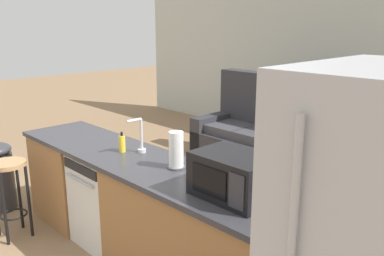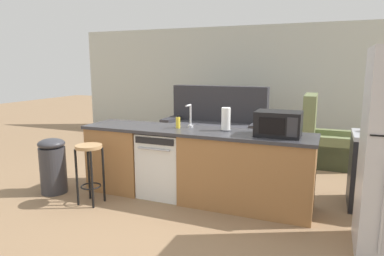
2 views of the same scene
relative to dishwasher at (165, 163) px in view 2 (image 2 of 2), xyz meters
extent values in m
plane|color=#896B4C|center=(0.25, 0.00, -0.42)|extent=(24.00, 24.00, 0.00)
cube|color=beige|center=(0.55, 4.20, 0.88)|extent=(10.00, 0.06, 2.60)
cube|color=#9E6B3D|center=(-0.68, 0.00, 0.01)|extent=(0.75, 0.62, 0.86)
cube|color=#9E6B3D|center=(1.08, 0.00, 0.01)|extent=(1.55, 0.62, 0.86)
cube|color=#333338|center=(0.40, 0.00, 0.46)|extent=(2.94, 0.66, 0.04)
cube|color=#3F2A18|center=(0.40, 0.00, -0.38)|extent=(2.86, 0.56, 0.08)
cube|color=white|center=(0.00, 0.00, 0.00)|extent=(0.58, 0.58, 0.84)
cube|color=black|center=(0.00, -0.30, 0.36)|extent=(0.52, 0.01, 0.08)
cylinder|color=#B2B2B7|center=(0.00, -0.31, 0.26)|extent=(0.44, 0.02, 0.02)
torus|color=black|center=(2.43, 0.42, 0.47)|extent=(0.16, 0.16, 0.01)
torus|color=black|center=(2.43, 0.68, 0.47)|extent=(0.16, 0.16, 0.01)
cylinder|color=#B2B2B7|center=(2.40, -0.92, 0.15)|extent=(0.02, 0.02, 0.80)
cube|color=black|center=(1.43, 0.00, 0.62)|extent=(0.50, 0.36, 0.28)
cube|color=black|center=(1.38, -0.18, 0.62)|extent=(0.27, 0.01, 0.18)
cube|color=#2D2D33|center=(1.60, -0.18, 0.62)|extent=(0.11, 0.01, 0.21)
cylinder|color=silver|center=(0.30, 0.13, 0.49)|extent=(0.07, 0.07, 0.03)
cylinder|color=silver|center=(0.30, 0.13, 0.64)|extent=(0.02, 0.02, 0.26)
cylinder|color=silver|center=(0.30, 0.06, 0.77)|extent=(0.02, 0.14, 0.02)
cylinder|color=#4C4C51|center=(0.79, 0.09, 0.49)|extent=(0.14, 0.14, 0.01)
cylinder|color=white|center=(0.79, 0.09, 0.63)|extent=(0.11, 0.11, 0.27)
cylinder|color=yellow|center=(0.18, 0.02, 0.55)|extent=(0.06, 0.06, 0.14)
cylinder|color=black|center=(0.18, 0.02, 0.64)|extent=(0.02, 0.02, 0.04)
sphere|color=black|center=(2.43, 0.68, 0.56)|extent=(0.17, 0.17, 0.17)
sphere|color=black|center=(2.43, 0.68, 0.66)|extent=(0.03, 0.03, 0.03)
cone|color=black|center=(2.51, 0.68, 0.58)|extent=(0.08, 0.04, 0.06)
cylinder|color=tan|center=(-0.72, -0.63, 0.30)|extent=(0.32, 0.32, 0.04)
cylinder|color=black|center=(-0.83, -0.74, -0.07)|extent=(0.03, 0.03, 0.70)
cylinder|color=black|center=(-0.60, -0.74, -0.07)|extent=(0.03, 0.03, 0.70)
cylinder|color=black|center=(-0.83, -0.51, -0.07)|extent=(0.03, 0.03, 0.70)
cylinder|color=black|center=(-0.60, -0.51, -0.07)|extent=(0.03, 0.03, 0.70)
torus|color=black|center=(-0.72, -0.63, -0.20)|extent=(0.25, 0.25, 0.02)
cylinder|color=#333338|center=(-1.41, -0.51, -0.11)|extent=(0.34, 0.34, 0.62)
ellipsoid|color=#333338|center=(-1.41, -0.51, 0.25)|extent=(0.35, 0.35, 0.14)
cube|color=#2D2D33|center=(-0.19, 2.56, -0.21)|extent=(2.01, 0.91, 0.42)
cube|color=#2D2D33|center=(-0.18, 2.89, 0.21)|extent=(2.00, 0.25, 1.27)
cube|color=#2D2D33|center=(-1.09, 2.57, -0.11)|extent=(0.21, 0.90, 0.62)
cube|color=#2D2D33|center=(0.71, 2.56, -0.11)|extent=(0.21, 0.90, 0.62)
cube|color=#3B3B41|center=(-0.74, 2.52, 0.06)|extent=(0.56, 0.63, 0.12)
cube|color=#3B3B41|center=(-0.19, 2.51, 0.06)|extent=(0.56, 0.63, 0.12)
cube|color=#3B3B41|center=(0.36, 2.51, 0.06)|extent=(0.56, 0.63, 0.12)
cube|color=#667047|center=(1.94, 2.30, -0.22)|extent=(0.81, 0.86, 0.40)
cube|color=#667047|center=(1.64, 2.30, 0.18)|extent=(0.21, 0.85, 1.20)
cube|color=#667047|center=(1.94, 1.96, -0.15)|extent=(0.80, 0.17, 0.55)
cube|color=#667047|center=(1.93, 2.65, -0.15)|extent=(0.80, 0.17, 0.55)
camera|label=1|loc=(2.95, -1.84, 1.55)|focal=38.00mm
camera|label=2|loc=(1.95, -3.87, 1.26)|focal=32.00mm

